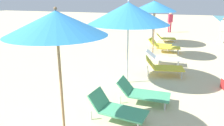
% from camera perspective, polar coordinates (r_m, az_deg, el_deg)
% --- Properties ---
extents(umbrella_second, '(1.82, 1.82, 2.60)m').
position_cam_1_polar(umbrella_second, '(3.89, -14.70, 10.29)').
color(umbrella_second, olive).
rests_on(umbrella_second, ground).
extents(lounger_second_shoreside, '(1.37, 0.70, 0.64)m').
position_cam_1_polar(lounger_second_shoreside, '(5.03, 1.11, -12.06)').
color(lounger_second_shoreside, '#4CA572').
rests_on(lounger_second_shoreside, ground).
extents(umbrella_third, '(2.56, 2.56, 2.69)m').
position_cam_1_polar(umbrella_third, '(6.76, 4.42, 13.15)').
color(umbrella_third, silver).
rests_on(umbrella_third, ground).
extents(lounger_third_shoreside, '(1.48, 0.95, 0.67)m').
position_cam_1_polar(lounger_third_shoreside, '(8.02, 13.55, -0.96)').
color(lounger_third_shoreside, yellow).
rests_on(lounger_third_shoreside, ground).
extents(lounger_third_inland, '(1.41, 0.66, 0.62)m').
position_cam_1_polar(lounger_third_inland, '(5.88, 8.07, -7.84)').
color(lounger_third_inland, '#4CA572').
rests_on(lounger_third_inland, ground).
extents(umbrella_fourth, '(1.91, 1.91, 2.67)m').
position_cam_1_polar(umbrella_fourth, '(10.13, 11.53, 14.61)').
color(umbrella_fourth, olive).
rests_on(umbrella_fourth, ground).
extents(lounger_fourth_shoreside, '(1.57, 0.85, 0.60)m').
position_cam_1_polar(lounger_fourth_shoreside, '(11.52, 14.01, 4.32)').
color(lounger_fourth_shoreside, yellow).
rests_on(lounger_fourth_shoreside, ground).
extents(lounger_fourth_inland, '(1.50, 0.64, 0.60)m').
position_cam_1_polar(lounger_fourth_inland, '(9.36, 13.40, 1.47)').
color(lounger_fourth_inland, white).
rests_on(lounger_fourth_inland, ground).
extents(umbrella_farthest, '(2.54, 2.54, 2.67)m').
position_cam_1_polar(umbrella_farthest, '(13.19, 11.24, 14.85)').
color(umbrella_farthest, '#4C4C51').
rests_on(umbrella_farthest, ground).
extents(lounger_farthest_shoreside, '(1.34, 0.91, 0.53)m').
position_cam_1_polar(lounger_farthest_shoreside, '(14.48, 14.12, 6.58)').
color(lounger_farthest_shoreside, yellow).
rests_on(lounger_farthest_shoreside, ground).
extents(lounger_farthest_inland, '(1.31, 0.85, 0.55)m').
position_cam_1_polar(lounger_farthest_inland, '(12.45, 12.60, 5.05)').
color(lounger_farthest_inland, yellow).
rests_on(lounger_farthest_inland, ground).
extents(person_walking_near, '(0.41, 0.33, 1.62)m').
position_cam_1_polar(person_walking_near, '(15.20, 27.75, 8.41)').
color(person_walking_near, silver).
rests_on(person_walking_near, ground).
extents(person_walking_far, '(0.42, 0.38, 1.69)m').
position_cam_1_polar(person_walking_far, '(18.53, 15.35, 11.09)').
color(person_walking_far, '#D8334C').
rests_on(person_walking_far, ground).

